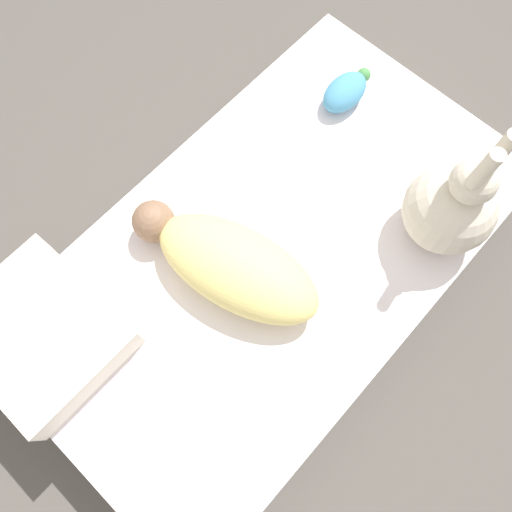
# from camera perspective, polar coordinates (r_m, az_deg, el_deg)

# --- Properties ---
(ground_plane) EXTENTS (12.00, 12.00, 0.00)m
(ground_plane) POSITION_cam_1_polar(r_m,az_deg,el_deg) (1.50, 1.67, -2.24)
(ground_plane) COLOR #514C47
(bed_mattress) EXTENTS (1.35, 0.78, 0.24)m
(bed_mattress) POSITION_cam_1_polar(r_m,az_deg,el_deg) (1.38, 1.81, -0.84)
(bed_mattress) COLOR white
(bed_mattress) RESTS_ON ground_plane
(swaddled_baby) EXTENTS (0.29, 0.52, 0.14)m
(swaddled_baby) POSITION_cam_1_polar(r_m,az_deg,el_deg) (1.19, -3.04, -0.85)
(swaddled_baby) COLOR #EFDB7F
(swaddled_baby) RESTS_ON bed_mattress
(pillow) EXTENTS (0.31, 0.35, 0.10)m
(pillow) POSITION_cam_1_polar(r_m,az_deg,el_deg) (1.27, -23.35, -8.19)
(pillow) COLOR white
(pillow) RESTS_ON bed_mattress
(bunny_plush) EXTENTS (0.22, 0.22, 0.40)m
(bunny_plush) POSITION_cam_1_polar(r_m,az_deg,el_deg) (1.26, 21.47, 5.30)
(bunny_plush) COLOR beige
(bunny_plush) RESTS_ON bed_mattress
(turtle_plush) EXTENTS (0.18, 0.09, 0.07)m
(turtle_plush) POSITION_cam_1_polar(r_m,az_deg,el_deg) (1.47, 10.22, 18.05)
(turtle_plush) COLOR #4C99C6
(turtle_plush) RESTS_ON bed_mattress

